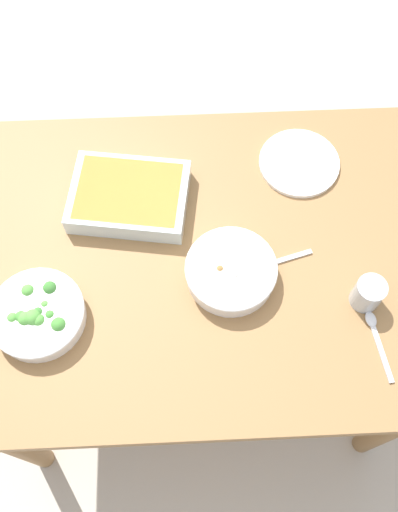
# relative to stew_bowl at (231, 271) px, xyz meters

# --- Properties ---
(ground_plane) EXTENTS (6.00, 6.00, 0.00)m
(ground_plane) POSITION_rel_stew_bowl_xyz_m (-0.08, 0.06, -0.77)
(ground_plane) COLOR #B2A899
(dining_table) EXTENTS (1.20, 0.90, 0.74)m
(dining_table) POSITION_rel_stew_bowl_xyz_m (-0.08, 0.06, -0.12)
(dining_table) COLOR olive
(dining_table) RESTS_ON ground_plane
(stew_bowl) EXTENTS (0.23, 0.23, 0.06)m
(stew_bowl) POSITION_rel_stew_bowl_xyz_m (0.00, 0.00, 0.00)
(stew_bowl) COLOR white
(stew_bowl) RESTS_ON dining_table
(broccoli_bowl) EXTENTS (0.23, 0.23, 0.07)m
(broccoli_bowl) POSITION_rel_stew_bowl_xyz_m (-0.46, -0.09, -0.00)
(broccoli_bowl) COLOR white
(broccoli_bowl) RESTS_ON dining_table
(baking_dish) EXTENTS (0.33, 0.26, 0.06)m
(baking_dish) POSITION_rel_stew_bowl_xyz_m (-0.25, 0.22, 0.00)
(baking_dish) COLOR silver
(baking_dish) RESTS_ON dining_table
(drink_cup) EXTENTS (0.07, 0.07, 0.08)m
(drink_cup) POSITION_rel_stew_bowl_xyz_m (0.32, -0.08, 0.01)
(drink_cup) COLOR #B2BCC6
(drink_cup) RESTS_ON dining_table
(side_plate) EXTENTS (0.22, 0.22, 0.01)m
(side_plate) POSITION_rel_stew_bowl_xyz_m (0.21, 0.33, -0.03)
(side_plate) COLOR white
(side_plate) RESTS_ON dining_table
(spoon_by_stew) EXTENTS (0.17, 0.07, 0.01)m
(spoon_by_stew) POSITION_rel_stew_bowl_xyz_m (0.10, 0.03, -0.03)
(spoon_by_stew) COLOR silver
(spoon_by_stew) RESTS_ON dining_table
(spoon_by_broccoli) EXTENTS (0.16, 0.11, 0.01)m
(spoon_by_broccoli) POSITION_rel_stew_bowl_xyz_m (-0.43, -0.11, -0.03)
(spoon_by_broccoli) COLOR silver
(spoon_by_broccoli) RESTS_ON dining_table
(spoon_spare) EXTENTS (0.04, 0.18, 0.01)m
(spoon_spare) POSITION_rel_stew_bowl_xyz_m (0.34, -0.17, -0.03)
(spoon_spare) COLOR silver
(spoon_spare) RESTS_ON dining_table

